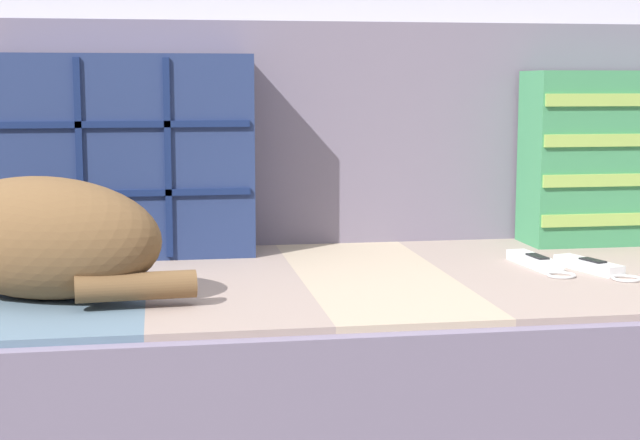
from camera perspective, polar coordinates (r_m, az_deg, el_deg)
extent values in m
cube|color=gray|center=(1.79, 2.68, -12.23)|extent=(1.88, 0.85, 0.18)
cube|color=slate|center=(1.73, 2.72, -6.39)|extent=(1.84, 0.83, 0.20)
cube|color=slate|center=(1.66, -14.41, -3.62)|extent=(0.25, 0.75, 0.01)
cube|color=gray|center=(1.66, -5.69, -3.43)|extent=(0.25, 0.75, 0.01)
cube|color=tan|center=(1.70, 2.86, -3.16)|extent=(0.25, 0.75, 0.01)
cube|color=gray|center=(1.77, 10.90, -2.85)|extent=(0.25, 0.75, 0.01)
cube|color=slate|center=(2.03, 0.67, 5.13)|extent=(1.84, 0.14, 0.44)
cube|color=navy|center=(1.86, -11.27, 3.66)|extent=(0.47, 0.13, 0.37)
cube|color=navy|center=(1.79, -11.29, 1.53)|extent=(0.45, 0.01, 0.01)
cube|color=navy|center=(1.79, -13.83, 3.43)|extent=(0.01, 0.01, 0.36)
cube|color=navy|center=(1.79, -11.39, 5.48)|extent=(0.45, 0.01, 0.01)
cube|color=navy|center=(1.79, -8.84, 3.56)|extent=(0.01, 0.01, 0.36)
cube|color=#3D8956|center=(2.07, 16.93, 3.51)|extent=(0.38, 0.13, 0.35)
cube|color=#93B751|center=(2.02, 17.65, 0.05)|extent=(0.37, 0.01, 0.02)
cube|color=#93B751|center=(2.01, 17.74, 2.24)|extent=(0.37, 0.01, 0.02)
cube|color=#93B751|center=(2.01, 17.84, 4.45)|extent=(0.37, 0.01, 0.02)
cube|color=#93B751|center=(2.01, 17.93, 6.67)|extent=(0.37, 0.01, 0.02)
ellipsoid|color=brown|center=(1.52, -15.91, -1.01)|extent=(0.42, 0.32, 0.19)
ellipsoid|color=white|center=(1.51, -17.94, -2.25)|extent=(0.11, 0.05, 0.08)
cylinder|color=brown|center=(1.44, -10.65, -3.82)|extent=(0.17, 0.05, 0.04)
cube|color=white|center=(1.76, 15.34, -2.55)|extent=(0.08, 0.15, 0.02)
cube|color=black|center=(1.75, 15.59, -2.27)|extent=(0.03, 0.05, 0.00)
cube|color=black|center=(1.81, 13.93, -2.21)|extent=(0.03, 0.02, 0.02)
torus|color=silver|center=(1.69, 17.42, -3.27)|extent=(0.06, 0.06, 0.01)
cube|color=white|center=(1.78, 12.36, -2.35)|extent=(0.05, 0.16, 0.02)
cube|color=black|center=(1.77, 12.54, -2.07)|extent=(0.02, 0.06, 0.00)
cube|color=black|center=(1.84, 11.34, -1.96)|extent=(0.03, 0.01, 0.02)
torus|color=silver|center=(1.69, 13.86, -3.13)|extent=(0.05, 0.05, 0.01)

